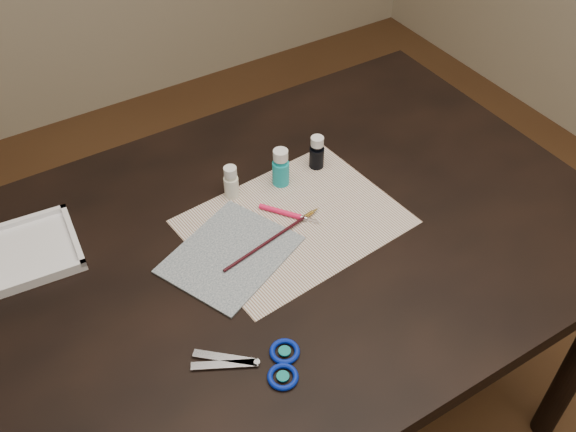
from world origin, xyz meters
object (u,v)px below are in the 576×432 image
paint_bottle_white (231,182)px  scissors (246,366)px  paint_bottle_navy (317,152)px  paper (294,222)px  palette_tray (30,250)px  canvas (230,254)px  paint_bottle_cyan (281,167)px

paint_bottle_white → scissors: 0.43m
paint_bottle_navy → scissors: size_ratio=0.40×
paper → scissors: 0.35m
paint_bottle_navy → palette_tray: 0.62m
palette_tray → paint_bottle_navy: bearing=-6.3°
paint_bottle_white → scissors: bearing=-115.0°
canvas → palette_tray: bearing=147.7°
canvas → palette_tray: size_ratio=1.33×
paper → scissors: (-0.25, -0.25, 0.00)m
paint_bottle_cyan → scissors: 0.47m
canvas → palette_tray: palette_tray is taller
canvas → paper: bearing=5.2°
canvas → paint_bottle_white: (0.08, 0.15, 0.03)m
paint_bottle_white → scissors: size_ratio=0.38×
paint_bottle_navy → canvas: bearing=-154.5°
paint_bottle_cyan → canvas: bearing=-145.8°
paper → paint_bottle_cyan: paint_bottle_cyan is taller
canvas → paint_bottle_navy: size_ratio=2.99×
paper → paint_bottle_white: paint_bottle_white is taller
paper → canvas: canvas is taller
paint_bottle_navy → scissors: bearing=-135.9°
paint_bottle_white → palette_tray: (-0.41, 0.06, -0.03)m
canvas → paint_bottle_cyan: paint_bottle_cyan is taller
paint_bottle_cyan → paint_bottle_navy: 0.10m
paper → canvas: bearing=-174.8°
scissors → paint_bottle_white: bearing=-87.1°
canvas → paint_bottle_white: size_ratio=3.13×
canvas → scissors: size_ratio=1.19×
scissors → paint_bottle_cyan: bearing=-100.4°
canvas → paint_bottle_cyan: 0.24m
paper → scissors: scissors is taller
canvas → paint_bottle_cyan: bearing=34.2°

